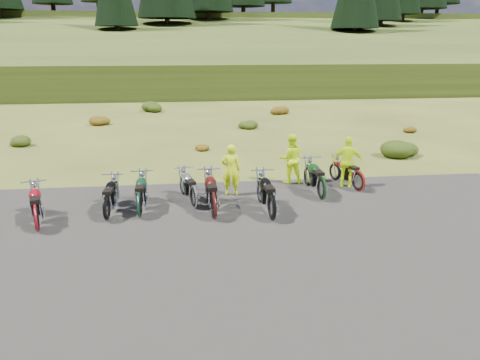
{
  "coord_description": "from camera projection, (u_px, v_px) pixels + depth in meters",
  "views": [
    {
      "loc": [
        -1.09,
        -12.01,
        4.91
      ],
      "look_at": [
        0.51,
        1.43,
        0.86
      ],
      "focal_mm": 35.0,
      "sensor_mm": 36.0,
      "label": 1
    }
  ],
  "objects": [
    {
      "name": "shrub_4",
      "position": [
        201.0,
        146.0,
        21.6
      ],
      "size": [
        0.77,
        0.77,
        0.45
      ],
      "primitive_type": "ellipsoid",
      "color": "#69390D",
      "rests_on": "ground"
    },
    {
      "name": "shrub_1",
      "position": [
        19.0,
        140.0,
        22.59
      ],
      "size": [
        1.03,
        1.03,
        0.61
      ],
      "primitive_type": "ellipsoid",
      "color": "#1C350D",
      "rests_on": "ground"
    },
    {
      "name": "hill_plateau",
      "position": [
        187.0,
        61.0,
        117.59
      ],
      "size": [
        300.0,
        90.0,
        9.17
      ],
      "primitive_type": "cube",
      "color": "#304115",
      "rests_on": "ground"
    },
    {
      "name": "shrub_6",
      "position": [
        279.0,
        109.0,
        32.29
      ],
      "size": [
        1.3,
        1.3,
        0.77
      ],
      "primitive_type": "ellipsoid",
      "color": "#69390D",
      "rests_on": "ground"
    },
    {
      "name": "motorcycle_2",
      "position": [
        140.0,
        218.0,
        13.46
      ],
      "size": [
        0.72,
        2.1,
        1.1
      ],
      "primitive_type": null,
      "rotation": [
        0.0,
        0.0,
        1.56
      ],
      "color": "#0E331D",
      "rests_on": "ground"
    },
    {
      "name": "person_middle",
      "position": [
        231.0,
        171.0,
        15.17
      ],
      "size": [
        0.65,
        0.46,
        1.69
      ],
      "primitive_type": "imported",
      "rotation": [
        0.0,
        0.0,
        3.04
      ],
      "color": "#C2E60C",
      "rests_on": "ground"
    },
    {
      "name": "shrub_2",
      "position": [
        99.0,
        119.0,
        27.93
      ],
      "size": [
        1.3,
        1.3,
        0.77
      ],
      "primitive_type": "ellipsoid",
      "color": "#69390D",
      "rests_on": "ground"
    },
    {
      "name": "shrub_5",
      "position": [
        247.0,
        123.0,
        26.94
      ],
      "size": [
        1.03,
        1.03,
        0.61
      ],
      "primitive_type": "ellipsoid",
      "color": "#1C350D",
      "rests_on": "ground"
    },
    {
      "name": "motorcycle_7",
      "position": [
        321.0,
        200.0,
        14.95
      ],
      "size": [
        0.82,
        2.19,
        1.13
      ],
      "primitive_type": null,
      "rotation": [
        0.0,
        0.0,
        1.62
      ],
      "color": "black",
      "rests_on": "ground"
    },
    {
      "name": "ground",
      "position": [
        228.0,
        225.0,
        12.96
      ],
      "size": [
        300.0,
        300.0,
        0.0
      ],
      "primitive_type": "plane",
      "color": "#404818",
      "rests_on": "ground"
    },
    {
      "name": "gravel_pad",
      "position": [
        236.0,
        257.0,
        11.05
      ],
      "size": [
        20.0,
        12.0,
        0.04
      ],
      "primitive_type": "cube",
      "color": "black",
      "rests_on": "ground"
    },
    {
      "name": "hill_slope",
      "position": [
        192.0,
        80.0,
        60.52
      ],
      "size": [
        300.0,
        45.97,
        9.37
      ],
      "primitive_type": null,
      "rotation": [
        0.14,
        0.0,
        0.0
      ],
      "color": "#304115",
      "rests_on": "ground"
    },
    {
      "name": "motorcycle_4",
      "position": [
        214.0,
        220.0,
        13.33
      ],
      "size": [
        0.84,
        2.28,
        1.18
      ],
      "primitive_type": null,
      "rotation": [
        0.0,
        0.0,
        1.61
      ],
      "color": "#410C0A",
      "rests_on": "ground"
    },
    {
      "name": "person_right_a",
      "position": [
        291.0,
        159.0,
        16.46
      ],
      "size": [
        0.87,
        0.68,
        1.77
      ],
      "primitive_type": "imported",
      "rotation": [
        0.0,
        0.0,
        3.13
      ],
      "color": "#C2E60C",
      "rests_on": "ground"
    },
    {
      "name": "motorcycle_1",
      "position": [
        38.0,
        232.0,
        12.48
      ],
      "size": [
        1.23,
        2.2,
        1.1
      ],
      "primitive_type": null,
      "rotation": [
        0.0,
        0.0,
        1.84
      ],
      "color": "maroon",
      "rests_on": "ground"
    },
    {
      "name": "person_right_b",
      "position": [
        348.0,
        163.0,
        16.03
      ],
      "size": [
        1.12,
        0.76,
        1.77
      ],
      "primitive_type": "imported",
      "rotation": [
        0.0,
        0.0,
        2.8
      ],
      "color": "#C2E60C",
      "rests_on": "ground"
    },
    {
      "name": "motorcycle_5",
      "position": [
        272.0,
        221.0,
        13.25
      ],
      "size": [
        0.86,
        2.27,
        1.17
      ],
      "primitive_type": null,
      "rotation": [
        0.0,
        0.0,
        1.63
      ],
      "color": "black",
      "rests_on": "ground"
    },
    {
      "name": "shrub_3",
      "position": [
        153.0,
        105.0,
        33.28
      ],
      "size": [
        1.56,
        1.56,
        0.92
      ],
      "primitive_type": "ellipsoid",
      "color": "#1C350D",
      "rests_on": "ground"
    },
    {
      "name": "motorcycle_3",
      "position": [
        194.0,
        208.0,
        14.23
      ],
      "size": [
        1.12,
        2.06,
        1.03
      ],
      "primitive_type": null,
      "rotation": [
        0.0,
        0.0,
        1.82
      ],
      "color": "silver",
      "rests_on": "ground"
    },
    {
      "name": "shrub_7",
      "position": [
        401.0,
        146.0,
        20.52
      ],
      "size": [
        1.56,
        1.56,
        0.92
      ],
      "primitive_type": "ellipsoid",
      "color": "#1C350D",
      "rests_on": "ground"
    },
    {
      "name": "motorcycle_6",
      "position": [
        357.0,
        192.0,
        15.79
      ],
      "size": [
        1.23,
        2.1,
        1.05
      ],
      "primitive_type": null,
      "rotation": [
        0.0,
        0.0,
        1.87
      ],
      "color": "#9A150B",
      "rests_on": "ground"
    },
    {
      "name": "motorcycle_0",
      "position": [
        108.0,
        221.0,
        13.25
      ],
      "size": [
        0.79,
        2.06,
        1.06
      ],
      "primitive_type": null,
      "rotation": [
        0.0,
        0.0,
        1.52
      ],
      "color": "black",
      "rests_on": "ground"
    },
    {
      "name": "shrub_8",
      "position": [
        407.0,
        128.0,
        25.96
      ],
      "size": [
        0.77,
        0.77,
        0.45
      ],
      "primitive_type": "ellipsoid",
      "color": "#69390D",
      "rests_on": "ground"
    }
  ]
}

